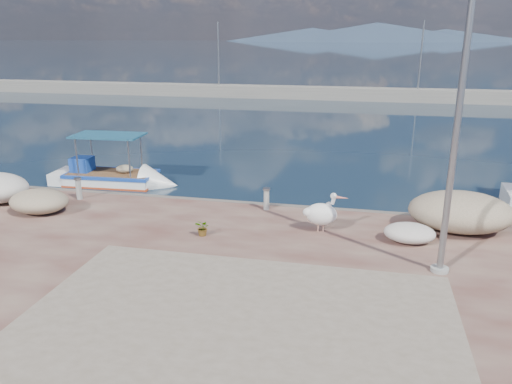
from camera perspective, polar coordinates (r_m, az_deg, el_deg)
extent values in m
plane|color=#162635|center=(13.14, -3.65, -10.31)|extent=(1400.00, 1400.00, 0.00)
cube|color=gray|center=(10.16, -2.91, -16.06)|extent=(9.00, 7.00, 0.01)
cube|color=gray|center=(51.55, 8.91, 11.08)|extent=(120.00, 2.20, 1.20)
cylinder|color=gray|center=(53.44, -4.31, 15.10)|extent=(0.16, 0.16, 7.00)
cylinder|color=gray|center=(51.41, 18.30, 14.22)|extent=(0.16, 0.16, 7.00)
cone|color=#28384C|center=(665.21, 6.47, 17.46)|extent=(220.00, 220.00, 16.00)
cone|color=#28384C|center=(661.20, 13.72, 17.36)|extent=(280.00, 280.00, 22.00)
cone|color=#28384C|center=(666.81, 20.86, 16.40)|extent=(200.00, 200.00, 14.00)
cube|color=white|center=(22.39, -16.11, 1.07)|extent=(5.31, 1.99, 0.86)
cube|color=#183F9E|center=(22.29, -16.19, 2.02)|extent=(3.85, 1.97, 0.13)
cube|color=#9C3213|center=(22.40, -16.10, 0.95)|extent=(3.85, 1.95, 0.11)
cube|color=#183F9E|center=(22.79, -19.25, 3.00)|extent=(0.85, 0.85, 0.63)
cube|color=navy|center=(21.92, -16.56, 6.22)|extent=(2.96, 1.78, 0.07)
cylinder|color=tan|center=(15.06, 7.12, -3.94)|extent=(0.04, 0.04, 0.31)
cylinder|color=tan|center=(15.07, 7.71, -3.95)|extent=(0.04, 0.04, 0.31)
ellipsoid|color=white|center=(14.93, 7.48, -2.52)|extent=(1.00, 0.70, 0.66)
cylinder|color=white|center=(14.84, 8.63, -1.34)|extent=(0.23, 0.15, 0.57)
sphere|color=white|center=(14.76, 8.85, -0.45)|extent=(0.19, 0.19, 0.19)
cone|color=#F1755D|center=(14.80, 9.69, -0.63)|extent=(0.46, 0.16, 0.14)
cylinder|color=gray|center=(12.35, 21.91, 6.36)|extent=(0.16, 0.16, 7.00)
cylinder|color=gray|center=(13.37, 20.24, -8.28)|extent=(0.44, 0.44, 0.10)
cylinder|color=gray|center=(16.74, 1.20, -0.83)|extent=(0.19, 0.19, 0.72)
cylinder|color=gray|center=(16.63, 1.21, 0.35)|extent=(0.25, 0.25, 0.06)
cylinder|color=gray|center=(18.90, -19.61, 0.34)|extent=(0.20, 0.20, 0.77)
cylinder|color=gray|center=(18.79, -19.72, 1.46)|extent=(0.26, 0.26, 0.07)
imported|color=#33722D|center=(14.68, -6.07, -4.10)|extent=(0.56, 0.53, 0.49)
ellipsoid|color=#BEA88D|center=(16.08, 22.34, -2.10)|extent=(3.02, 2.16, 1.19)
ellipsoid|color=silver|center=(14.82, 17.14, -4.49)|extent=(1.44, 1.08, 0.54)
ellipsoid|color=#BEA88D|center=(17.96, -23.55, -0.98)|extent=(1.97, 1.53, 0.77)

